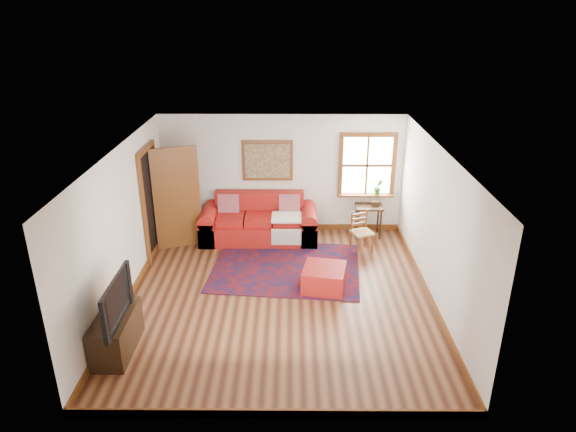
{
  "coord_description": "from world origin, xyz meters",
  "views": [
    {
      "loc": [
        0.19,
        -7.43,
        4.55
      ],
      "look_at": [
        0.14,
        0.6,
        1.2
      ],
      "focal_mm": 32.0,
      "sensor_mm": 36.0,
      "label": 1
    }
  ],
  "objects_px": {
    "red_leather_sofa": "(259,224)",
    "media_cabinet": "(116,333)",
    "red_ottoman": "(324,278)",
    "ladder_back_chair": "(361,230)",
    "side_table": "(369,211)"
  },
  "relations": [
    {
      "from": "ladder_back_chair",
      "to": "red_leather_sofa",
      "type": "bearing_deg",
      "value": 164.5
    },
    {
      "from": "media_cabinet",
      "to": "red_ottoman",
      "type": "bearing_deg",
      "value": 29.9
    },
    {
      "from": "red_leather_sofa",
      "to": "ladder_back_chair",
      "type": "relative_size",
      "value": 2.93
    },
    {
      "from": "red_leather_sofa",
      "to": "red_ottoman",
      "type": "distance_m",
      "value": 2.38
    },
    {
      "from": "red_ottoman",
      "to": "media_cabinet",
      "type": "distance_m",
      "value": 3.47
    },
    {
      "from": "red_leather_sofa",
      "to": "media_cabinet",
      "type": "relative_size",
      "value": 2.28
    },
    {
      "from": "red_leather_sofa",
      "to": "media_cabinet",
      "type": "height_order",
      "value": "red_leather_sofa"
    },
    {
      "from": "red_ottoman",
      "to": "ladder_back_chair",
      "type": "relative_size",
      "value": 0.86
    },
    {
      "from": "media_cabinet",
      "to": "ladder_back_chair",
      "type": "bearing_deg",
      "value": 40.06
    },
    {
      "from": "side_table",
      "to": "ladder_back_chair",
      "type": "xyz_separation_m",
      "value": [
        -0.24,
        -0.7,
        -0.12
      ]
    },
    {
      "from": "ladder_back_chair",
      "to": "media_cabinet",
      "type": "height_order",
      "value": "ladder_back_chair"
    },
    {
      "from": "side_table",
      "to": "ladder_back_chair",
      "type": "distance_m",
      "value": 0.75
    },
    {
      "from": "side_table",
      "to": "ladder_back_chair",
      "type": "bearing_deg",
      "value": -109.31
    },
    {
      "from": "media_cabinet",
      "to": "red_leather_sofa",
      "type": "bearing_deg",
      "value": 64.65
    },
    {
      "from": "red_leather_sofa",
      "to": "media_cabinet",
      "type": "distance_m",
      "value": 4.17
    }
  ]
}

